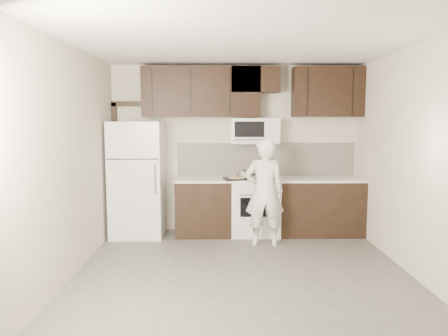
{
  "coord_description": "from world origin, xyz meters",
  "views": [
    {
      "loc": [
        -0.28,
        -4.9,
        1.86
      ],
      "look_at": [
        -0.21,
        0.9,
        1.19
      ],
      "focal_mm": 35.0,
      "sensor_mm": 36.0,
      "label": 1
    }
  ],
  "objects_px": {
    "stove": "(255,206)",
    "refrigerator": "(138,179)",
    "microwave": "(255,131)",
    "person": "(264,192)"
  },
  "relations": [
    {
      "from": "stove",
      "to": "refrigerator",
      "type": "xyz_separation_m",
      "value": [
        -1.85,
        -0.05,
        0.44
      ]
    },
    {
      "from": "stove",
      "to": "microwave",
      "type": "relative_size",
      "value": 1.24
    },
    {
      "from": "stove",
      "to": "refrigerator",
      "type": "distance_m",
      "value": 1.9
    },
    {
      "from": "refrigerator",
      "to": "person",
      "type": "relative_size",
      "value": 1.15
    },
    {
      "from": "refrigerator",
      "to": "person",
      "type": "distance_m",
      "value": 2.02
    },
    {
      "from": "stove",
      "to": "person",
      "type": "distance_m",
      "value": 0.69
    },
    {
      "from": "microwave",
      "to": "person",
      "type": "height_order",
      "value": "microwave"
    },
    {
      "from": "refrigerator",
      "to": "person",
      "type": "height_order",
      "value": "refrigerator"
    },
    {
      "from": "stove",
      "to": "refrigerator",
      "type": "height_order",
      "value": "refrigerator"
    },
    {
      "from": "stove",
      "to": "person",
      "type": "xyz_separation_m",
      "value": [
        0.09,
        -0.61,
        0.32
      ]
    }
  ]
}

